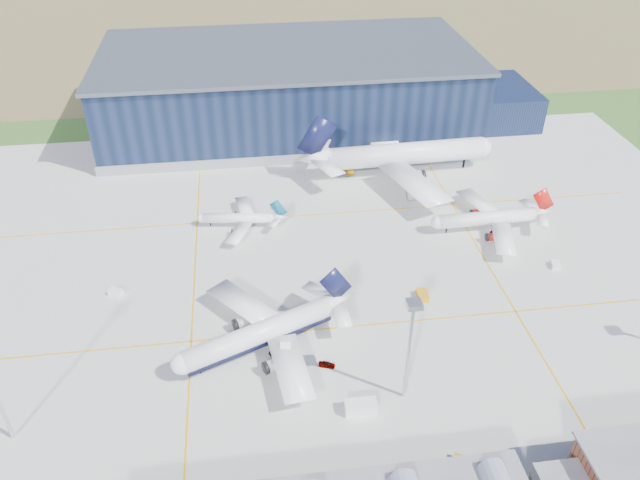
{
  "coord_description": "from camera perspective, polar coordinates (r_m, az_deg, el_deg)",
  "views": [
    {
      "loc": [
        -16.14,
        -106.42,
        90.44
      ],
      "look_at": [
        0.02,
        13.67,
        6.48
      ],
      "focal_mm": 35.0,
      "sensor_mm": 36.0,
      "label": 1
    }
  ],
  "objects": [
    {
      "name": "airliner_navy",
      "position": [
        124.66,
        -5.67,
        -7.7
      ],
      "size": [
        53.49,
        53.02,
        13.4
      ],
      "primitive_type": null,
      "rotation": [
        0.0,
        0.0,
        3.54
      ],
      "color": "white",
      "rests_on": "ground"
    },
    {
      "name": "car_a",
      "position": [
        124.89,
        0.64,
        -11.31
      ],
      "size": [
        3.56,
        2.38,
        1.13
      ],
      "primitive_type": "imported",
      "rotation": [
        0.0,
        0.0,
        1.22
      ],
      "color": "#99999E",
      "rests_on": "ground"
    },
    {
      "name": "gse_tug_a",
      "position": [
        141.87,
        9.35,
        -5.04
      ],
      "size": [
        2.37,
        3.8,
        1.56
      ],
      "primitive_type": "cube",
      "rotation": [
        0.0,
        0.0,
        -0.02
      ],
      "color": "orange",
      "rests_on": "ground"
    },
    {
      "name": "gse_tug_b",
      "position": [
        112.69,
        12.54,
        -19.33
      ],
      "size": [
        3.28,
        3.65,
        1.32
      ],
      "primitive_type": "cube",
      "rotation": [
        0.0,
        0.0,
        -0.53
      ],
      "color": "orange",
      "rests_on": "ground"
    },
    {
      "name": "apron",
      "position": [
        148.29,
        0.18,
        -2.85
      ],
      "size": [
        220.0,
        160.0,
        0.08
      ],
      "color": "#AAAAA5",
      "rests_on": "ground"
    },
    {
      "name": "gse_tug_c",
      "position": [
        188.8,
        2.64,
        6.3
      ],
      "size": [
        2.83,
        3.67,
        1.42
      ],
      "primitive_type": "cube",
      "rotation": [
        0.0,
        0.0,
        0.28
      ],
      "color": "orange",
      "rests_on": "ground"
    },
    {
      "name": "airliner_regional",
      "position": [
        163.31,
        -7.49,
        2.4
      ],
      "size": [
        27.1,
        26.65,
        7.86
      ],
      "primitive_type": null,
      "rotation": [
        0.0,
        0.0,
        3.0
      ],
      "color": "white",
      "rests_on": "ground"
    },
    {
      "name": "airliner_widebody",
      "position": [
        186.5,
        7.87,
        8.77
      ],
      "size": [
        62.35,
        61.09,
        19.65
      ],
      "primitive_type": null,
      "rotation": [
        0.0,
        0.0,
        0.04
      ],
      "color": "white",
      "rests_on": "ground"
    },
    {
      "name": "gse_van_a",
      "position": [
        117.09,
        3.73,
        -14.99
      ],
      "size": [
        5.87,
        2.65,
        2.54
      ],
      "primitive_type": "cube",
      "rotation": [
        0.0,
        0.0,
        1.55
      ],
      "color": "white",
      "rests_on": "ground"
    },
    {
      "name": "hangar",
      "position": [
        216.94,
        -2.19,
        13.39
      ],
      "size": [
        145.0,
        62.0,
        26.1
      ],
      "color": "black",
      "rests_on": "ground"
    },
    {
      "name": "light_mast_center",
      "position": [
        110.23,
        8.29,
        -8.63
      ],
      "size": [
        2.6,
        2.6,
        23.0
      ],
      "color": "#B8BBC0",
      "rests_on": "ground"
    },
    {
      "name": "airstair",
      "position": [
        126.44,
        -3.12,
        -9.99
      ],
      "size": [
        2.6,
        5.2,
        3.19
      ],
      "primitive_type": "cube",
      "rotation": [
        0.0,
        0.0,
        -0.13
      ],
      "color": "white",
      "rests_on": "ground"
    },
    {
      "name": "gse_cart_b",
      "position": [
        148.52,
        -18.18,
        -4.55
      ],
      "size": [
        3.56,
        3.16,
        1.29
      ],
      "primitive_type": "cube",
      "rotation": [
        0.0,
        0.0,
        1.08
      ],
      "color": "white",
      "rests_on": "ground"
    },
    {
      "name": "ground",
      "position": [
        140.59,
        0.74,
        -5.33
      ],
      "size": [
        600.0,
        600.0,
        0.0
      ],
      "primitive_type": "plane",
      "color": "#2C531F",
      "rests_on": "ground"
    },
    {
      "name": "airliner_red",
      "position": [
        165.48,
        15.08,
        2.49
      ],
      "size": [
        33.84,
        33.12,
        10.9
      ],
      "primitive_type": null,
      "rotation": [
        0.0,
        0.0,
        3.15
      ],
      "color": "white",
      "rests_on": "ground"
    },
    {
      "name": "gse_cart_a",
      "position": [
        159.54,
        20.72,
        -2.14
      ],
      "size": [
        2.6,
        3.3,
        1.26
      ],
      "primitive_type": "cube",
      "rotation": [
        0.0,
        0.0,
        -0.25
      ],
      "color": "white",
      "rests_on": "ground"
    },
    {
      "name": "farmland",
      "position": [
        339.1,
        -4.93,
        19.13
      ],
      "size": [
        600.0,
        220.0,
        0.01
      ],
      "primitive_type": "cube",
      "color": "olive",
      "rests_on": "ground"
    }
  ]
}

